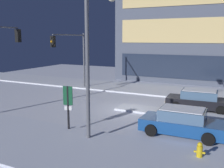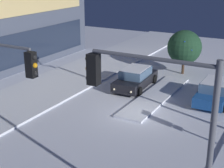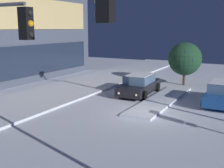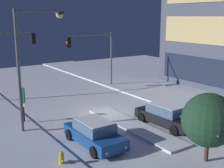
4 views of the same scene
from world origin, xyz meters
name	(u,v)px [view 4 (image 4 of 4)]	position (x,y,z in m)	size (l,w,h in m)	color
ground	(103,115)	(0.00, 0.00, 0.00)	(52.00, 52.00, 0.00)	silver
curb_strip_far	(175,98)	(0.00, 7.83, 0.07)	(52.00, 5.20, 0.14)	silver
median_strip	(133,126)	(3.37, 0.31, 0.07)	(9.00, 1.80, 0.14)	silver
car_near	(94,133)	(4.36, -3.40, 0.71)	(4.56, 2.10, 1.49)	#19478C
car_far	(167,115)	(4.41, 2.40, 0.71)	(4.83, 2.26, 1.49)	black
traffic_light_corner_near_left	(10,52)	(-8.62, -4.41, 4.33)	(0.32, 4.20, 6.23)	#565960
traffic_light_corner_far_left	(93,50)	(-7.89, 3.83, 4.08)	(0.32, 5.36, 5.75)	#565960
street_lamp_arched	(31,53)	(0.15, -5.47, 5.15)	(0.56, 3.27, 7.90)	#565960
fire_hydrant	(61,159)	(5.68, -6.13, 0.39)	(0.48, 0.26, 0.81)	gold
parking_info_sign	(23,101)	(-1.54, -5.70, 1.65)	(0.55, 0.17, 2.61)	black
decorated_tree_median	(209,120)	(9.43, 0.41, 2.27)	(2.80, 2.80, 3.67)	#473323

